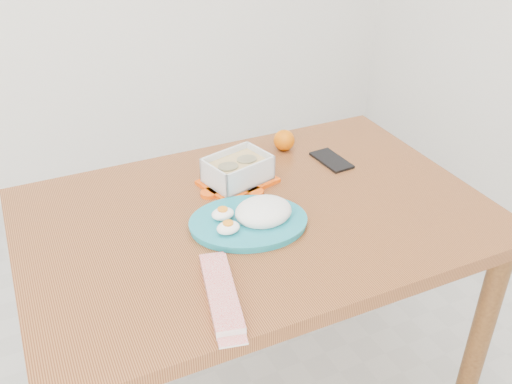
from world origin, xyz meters
name	(u,v)px	position (x,y,z in m)	size (l,w,h in m)	color
dining_table	(256,242)	(0.17, 0.12, 0.65)	(1.22, 0.82, 0.75)	#94552A
food_container	(238,171)	(0.19, 0.27, 0.79)	(0.22, 0.19, 0.08)	#F64E07
orange_fruit	(284,140)	(0.40, 0.39, 0.78)	(0.07, 0.07, 0.07)	orange
rice_plate	(253,216)	(0.14, 0.06, 0.78)	(0.36, 0.36, 0.08)	teal
candy_bar	(221,293)	(-0.04, -0.15, 0.76)	(0.24, 0.06, 0.02)	red
smartphone	(331,160)	(0.50, 0.26, 0.75)	(0.07, 0.14, 0.01)	black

